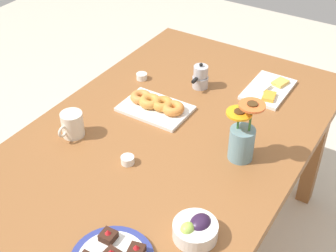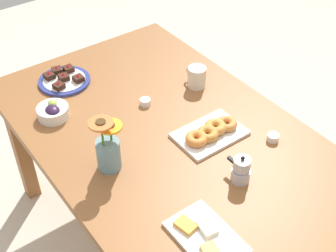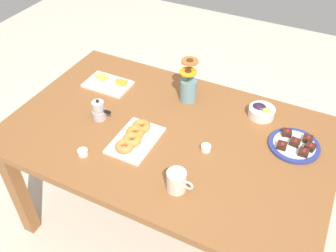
# 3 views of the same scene
# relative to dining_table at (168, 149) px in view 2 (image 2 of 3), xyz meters

# --- Properties ---
(ground_plane) EXTENTS (6.00, 6.00, 0.00)m
(ground_plane) POSITION_rel_dining_table_xyz_m (0.00, 0.00, -0.65)
(ground_plane) COLOR beige
(dining_table) EXTENTS (1.60, 1.00, 0.74)m
(dining_table) POSITION_rel_dining_table_xyz_m (0.00, 0.00, 0.00)
(dining_table) COLOR brown
(dining_table) RESTS_ON ground_plane
(coffee_mug) EXTENTS (0.12, 0.08, 0.10)m
(coffee_mug) POSITION_rel_dining_table_xyz_m (0.19, -0.30, 0.14)
(coffee_mug) COLOR silver
(coffee_mug) RESTS_ON dining_table
(grape_bowl) EXTENTS (0.14, 0.14, 0.07)m
(grape_bowl) POSITION_rel_dining_table_xyz_m (0.37, 0.33, 0.12)
(grape_bowl) COLOR white
(grape_bowl) RESTS_ON dining_table
(cheese_platter) EXTENTS (0.26, 0.17, 0.03)m
(cheese_platter) POSITION_rel_dining_table_xyz_m (-0.49, 0.21, 0.10)
(cheese_platter) COLOR white
(cheese_platter) RESTS_ON dining_table
(croissant_platter) EXTENTS (0.19, 0.28, 0.05)m
(croissant_platter) POSITION_rel_dining_table_xyz_m (-0.12, -0.13, 0.11)
(croissant_platter) COLOR white
(croissant_platter) RESTS_ON dining_table
(jam_cup_honey) EXTENTS (0.05, 0.05, 0.03)m
(jam_cup_honey) POSITION_rel_dining_table_xyz_m (-0.28, -0.32, 0.10)
(jam_cup_honey) COLOR white
(jam_cup_honey) RESTS_ON dining_table
(jam_cup_berry) EXTENTS (0.05, 0.05, 0.03)m
(jam_cup_berry) POSITION_rel_dining_table_xyz_m (0.22, -0.03, 0.10)
(jam_cup_berry) COLOR white
(jam_cup_berry) RESTS_ON dining_table
(dessert_plate) EXTENTS (0.24, 0.24, 0.05)m
(dessert_plate) POSITION_rel_dining_table_xyz_m (0.58, 0.18, 0.10)
(dessert_plate) COLOR navy
(dessert_plate) RESTS_ON dining_table
(flower_vase) EXTENTS (0.10, 0.13, 0.24)m
(flower_vase) POSITION_rel_dining_table_xyz_m (-0.02, 0.29, 0.17)
(flower_vase) COLOR #6B939E
(flower_vase) RESTS_ON dining_table
(moka_pot) EXTENTS (0.11, 0.07, 0.12)m
(moka_pot) POSITION_rel_dining_table_xyz_m (-0.36, -0.06, 0.13)
(moka_pot) COLOR #B7B7BC
(moka_pot) RESTS_ON dining_table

